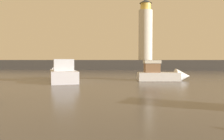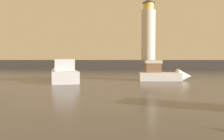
% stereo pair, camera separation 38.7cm
% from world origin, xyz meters
% --- Properties ---
extents(ground_plane, '(220.00, 220.00, 0.00)m').
position_xyz_m(ground_plane, '(0.00, 26.80, 0.00)').
color(ground_plane, '#4C4742').
extents(breakwater, '(84.28, 4.50, 2.29)m').
position_xyz_m(breakwater, '(0.00, 53.60, 1.15)').
color(breakwater, '#423F3D').
rests_on(breakwater, ground_plane).
extents(lighthouse, '(3.24, 3.24, 14.24)m').
position_xyz_m(lighthouse, '(5.44, 53.60, 9.04)').
color(lighthouse, silver).
rests_on(lighthouse, breakwater).
extents(motorboat_3, '(5.81, 9.50, 3.00)m').
position_xyz_m(motorboat_3, '(-4.73, 23.52, 0.78)').
color(motorboat_3, silver).
rests_on(motorboat_3, ground_plane).
extents(motorboat_4, '(6.05, 2.51, 2.64)m').
position_xyz_m(motorboat_4, '(6.84, 24.55, 0.73)').
color(motorboat_4, white).
rests_on(motorboat_4, ground_plane).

